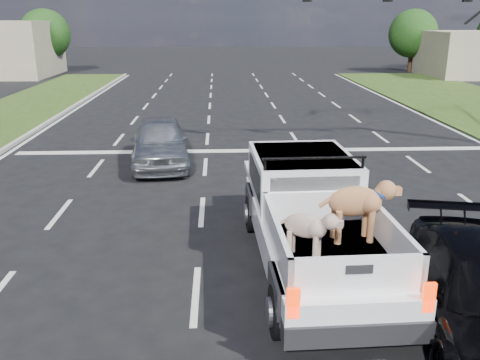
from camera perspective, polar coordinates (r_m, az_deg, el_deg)
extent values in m
plane|color=black|center=(9.17, 6.26, -12.45)|extent=(160.00, 160.00, 0.00)
cube|color=silver|center=(15.08, -17.49, -0.83)|extent=(0.12, 60.00, 0.01)
cube|color=silver|center=(14.57, -4.08, -0.67)|extent=(0.12, 60.00, 0.01)
cube|color=silver|center=(14.89, 9.51, -0.47)|extent=(0.12, 60.00, 0.01)
cube|color=silver|center=(15.98, 21.88, -0.27)|extent=(0.12, 60.00, 0.01)
cube|color=silver|center=(18.45, 1.66, 3.32)|extent=(17.00, 0.45, 0.01)
cylinder|color=#332114|center=(48.25, -20.75, 12.43)|extent=(0.44, 0.44, 2.16)
sphere|color=#15360E|center=(48.13, -21.04, 15.05)|extent=(4.20, 4.20, 4.20)
cylinder|color=#332114|center=(49.12, 18.60, 12.72)|extent=(0.44, 0.44, 2.16)
sphere|color=#15360E|center=(49.01, 18.86, 15.30)|extent=(4.20, 4.20, 4.20)
cylinder|color=black|center=(7.85, 4.63, -14.52)|extent=(0.33, 0.83, 0.82)
cylinder|color=black|center=(8.33, 17.87, -13.35)|extent=(0.33, 0.83, 0.82)
cylinder|color=black|center=(11.40, 1.54, -3.80)|extent=(0.33, 0.83, 0.82)
cylinder|color=black|center=(11.73, 10.72, -3.48)|extent=(0.33, 0.83, 0.82)
cube|color=white|center=(9.66, 8.33, -6.16)|extent=(2.24, 5.79, 0.56)
cube|color=white|center=(10.64, 6.95, 0.45)|extent=(2.07, 2.55, 0.93)
cube|color=black|center=(9.49, 8.38, -1.55)|extent=(1.67, 0.09, 0.67)
cylinder|color=black|center=(9.43, 8.36, 2.46)|extent=(1.94, 0.12, 0.05)
cube|color=black|center=(8.44, 10.27, -8.07)|extent=(2.01, 2.82, 0.06)
cube|color=white|center=(8.13, 4.08, -6.41)|extent=(0.18, 2.76, 0.56)
cube|color=white|center=(8.58, 16.36, -5.78)|extent=(0.18, 2.76, 0.56)
cube|color=white|center=(7.16, 13.07, -10.38)|extent=(1.92, 0.15, 0.56)
cube|color=#F32E05|center=(6.88, 5.97, -13.59)|extent=(0.17, 0.07, 0.43)
cube|color=#F32E05|center=(7.41, 20.41, -12.26)|extent=(0.17, 0.07, 0.43)
cube|color=black|center=(7.42, 13.01, -16.09)|extent=(2.08, 0.39, 0.32)
imported|color=#AEB1B6|center=(16.79, -9.00, 4.28)|extent=(2.25, 4.59, 1.51)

